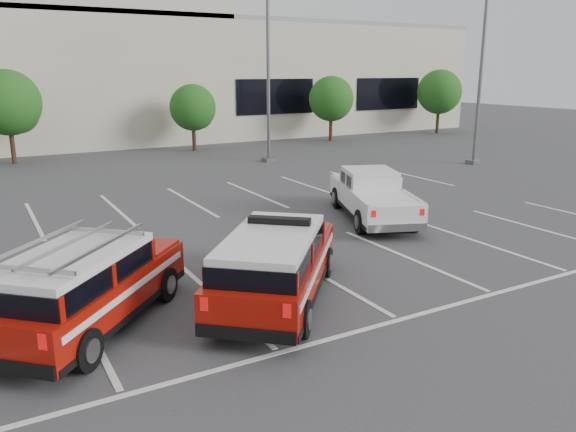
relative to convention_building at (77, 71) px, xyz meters
name	(u,v)px	position (x,y,z in m)	size (l,w,h in m)	color
ground	(321,276)	(-0.18, -31.86, -4.72)	(120.00, 120.00, 0.00)	#3B3B3E
stall_markings	(241,230)	(-0.18, -27.36, -4.71)	(23.00, 15.00, 0.01)	silver
convention_building	(77,71)	(0.00, 0.00, 0.00)	(60.00, 16.99, 13.20)	beige
tree_mid_left	(9,105)	(-5.09, -9.82, -1.68)	(3.37, 3.37, 4.85)	#3F2B19
tree_mid_right	(194,109)	(4.91, -9.82, -2.22)	(2.77, 2.77, 3.99)	#3F2B19
tree_right	(332,100)	(14.91, -9.82, -1.95)	(3.07, 3.07, 4.42)	#3F2B19
tree_far_right	(440,93)	(24.91, -9.82, -1.68)	(3.37, 3.37, 4.85)	#3F2B19
light_pole_mid	(268,62)	(6.82, -15.86, 0.47)	(0.90, 0.60, 10.24)	#59595E
light_pole_right	(482,62)	(15.82, -21.86, 0.47)	(0.90, 0.60, 10.24)	#59595E
fire_chief_suv	(275,270)	(-1.87, -32.71, -4.00)	(4.61, 4.94, 1.75)	#8E0F06
white_pickup	(372,200)	(4.19, -28.20, -4.09)	(3.59, 5.45, 1.58)	silver
ladder_suv	(86,292)	(-5.57, -32.07, -3.99)	(4.50, 4.64, 1.83)	#8E0F06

